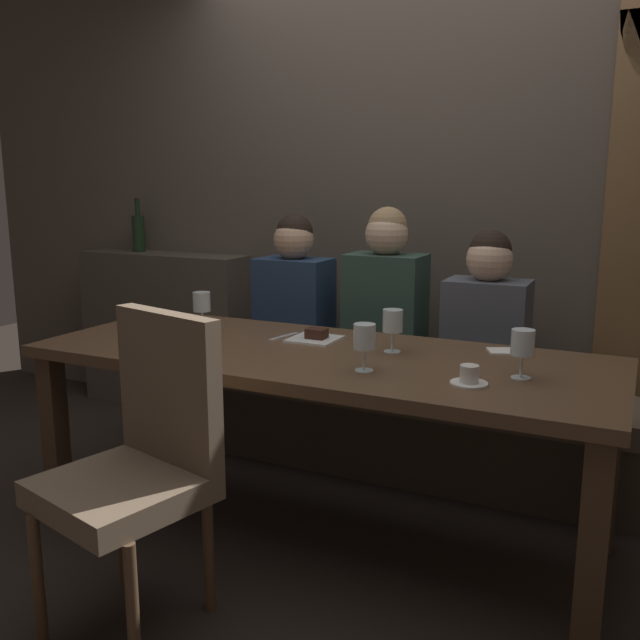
{
  "coord_description": "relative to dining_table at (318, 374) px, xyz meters",
  "views": [
    {
      "loc": [
        1.1,
        -2.27,
        1.37
      ],
      "look_at": [
        -0.04,
        0.1,
        0.84
      ],
      "focal_mm": 38.38,
      "sensor_mm": 36.0,
      "label": 1
    }
  ],
  "objects": [
    {
      "name": "folded_napkin",
      "position": [
        0.64,
        0.29,
        0.09
      ],
      "size": [
        0.14,
        0.14,
        0.01
      ],
      "primitive_type": "cube",
      "rotation": [
        0.0,
        0.0,
        0.41
      ],
      "color": "silver",
      "rests_on": "dining_table"
    },
    {
      "name": "dining_table",
      "position": [
        0.0,
        0.0,
        0.0
      ],
      "size": [
        2.2,
        0.84,
        0.74
      ],
      "color": "#493422",
      "rests_on": "ground"
    },
    {
      "name": "back_wall_tiled",
      "position": [
        0.0,
        1.22,
        0.85
      ],
      "size": [
        6.0,
        0.12,
        3.0
      ],
      "primitive_type": "cube",
      "color": "brown",
      "rests_on": "ground"
    },
    {
      "name": "back_counter",
      "position": [
        -1.55,
        1.04,
        -0.18
      ],
      "size": [
        1.1,
        0.28,
        0.95
      ],
      "primitive_type": "cube",
      "color": "#494138",
      "rests_on": "ground"
    },
    {
      "name": "dessert_plate",
      "position": [
        -0.09,
        0.16,
        0.1
      ],
      "size": [
        0.19,
        0.19,
        0.05
      ],
      "color": "white",
      "rests_on": "dining_table"
    },
    {
      "name": "wine_glass_far_left",
      "position": [
        -0.64,
        0.15,
        0.2
      ],
      "size": [
        0.08,
        0.08,
        0.16
      ],
      "color": "silver",
      "rests_on": "dining_table"
    },
    {
      "name": "chair_near_side",
      "position": [
        -0.25,
        -0.72,
        -0.09
      ],
      "size": [
        0.54,
        0.54,
        0.98
      ],
      "color": "brown",
      "rests_on": "ground"
    },
    {
      "name": "wine_glass_near_right",
      "position": [
        0.76,
        -0.04,
        0.2
      ],
      "size": [
        0.08,
        0.08,
        0.16
      ],
      "color": "silver",
      "rests_on": "dining_table"
    },
    {
      "name": "wine_bottle_dark_red",
      "position": [
        -1.75,
        1.06,
        0.42
      ],
      "size": [
        0.08,
        0.08,
        0.33
      ],
      "color": "black",
      "rests_on": "back_counter"
    },
    {
      "name": "diner_far_end",
      "position": [
        0.48,
        0.72,
        0.14
      ],
      "size": [
        0.36,
        0.24,
        0.72
      ],
      "color": "#4C515B",
      "rests_on": "banquette_bench"
    },
    {
      "name": "espresso_cup",
      "position": [
        0.62,
        -0.18,
        0.11
      ],
      "size": [
        0.12,
        0.12,
        0.06
      ],
      "color": "white",
      "rests_on": "dining_table"
    },
    {
      "name": "banquette_bench",
      "position": [
        0.0,
        0.7,
        -0.42
      ],
      "size": [
        2.5,
        0.44,
        0.45
      ],
      "color": "#40352A",
      "rests_on": "ground"
    },
    {
      "name": "wine_glass_end_right",
      "position": [
        0.26,
        -0.18,
        0.2
      ],
      "size": [
        0.08,
        0.08,
        0.16
      ],
      "color": "silver",
      "rests_on": "dining_table"
    },
    {
      "name": "wine_glass_center_front",
      "position": [
        0.26,
        0.11,
        0.2
      ],
      "size": [
        0.08,
        0.08,
        0.16
      ],
      "color": "silver",
      "rests_on": "dining_table"
    },
    {
      "name": "fork_on_table",
      "position": [
        -0.24,
        0.16,
        0.09
      ],
      "size": [
        0.05,
        0.17,
        0.01
      ],
      "primitive_type": "cube",
      "rotation": [
        0.0,
        0.0,
        -0.22
      ],
      "color": "silver",
      "rests_on": "dining_table"
    },
    {
      "name": "diner_bearded",
      "position": [
        -0.0,
        0.73,
        0.18
      ],
      "size": [
        0.36,
        0.24,
        0.81
      ],
      "color": "#2D473D",
      "rests_on": "banquette_bench"
    },
    {
      "name": "ground",
      "position": [
        0.0,
        0.0,
        -0.65
      ],
      "size": [
        9.0,
        9.0,
        0.0
      ],
      "primitive_type": "plane",
      "color": "black"
    },
    {
      "name": "diner_redhead",
      "position": [
        -0.49,
        0.73,
        0.16
      ],
      "size": [
        0.36,
        0.24,
        0.77
      ],
      "color": "navy",
      "rests_on": "banquette_bench"
    }
  ]
}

